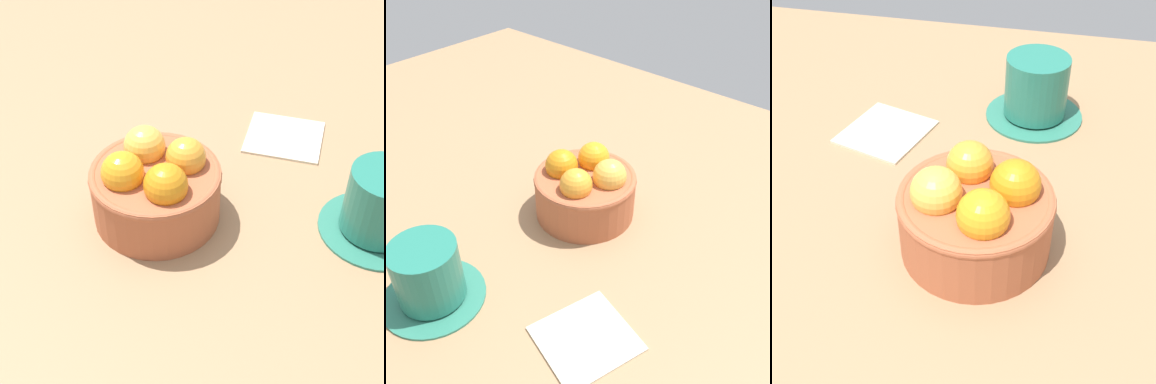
% 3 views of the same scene
% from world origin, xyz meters
% --- Properties ---
extents(ground_plane, '(1.46, 0.98, 0.03)m').
position_xyz_m(ground_plane, '(0.00, 0.00, -0.02)').
color(ground_plane, '#997551').
extents(terracotta_bowl, '(0.14, 0.14, 0.09)m').
position_xyz_m(terracotta_bowl, '(-0.00, 0.00, 0.04)').
color(terracotta_bowl, '#AD5938').
rests_on(terracotta_bowl, ground_plane).
extents(coffee_cup, '(0.12, 0.12, 0.08)m').
position_xyz_m(coffee_cup, '(-0.03, -0.24, 0.04)').
color(coffee_cup, '#2D7560').
rests_on(coffee_cup, ground_plane).
extents(folded_napkin, '(0.12, 0.12, 0.01)m').
position_xyz_m(folded_napkin, '(0.14, -0.16, 0.00)').
color(folded_napkin, beige).
rests_on(folded_napkin, ground_plane).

